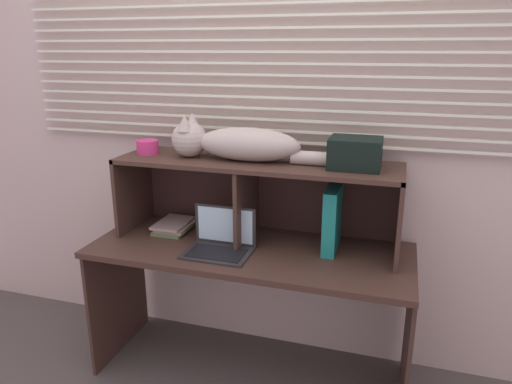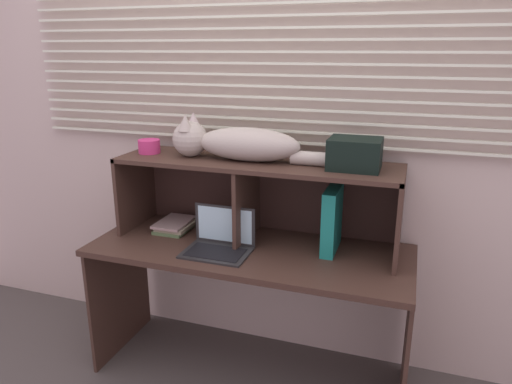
{
  "view_description": "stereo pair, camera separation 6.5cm",
  "coord_description": "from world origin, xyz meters",
  "px_view_note": "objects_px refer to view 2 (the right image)",
  "views": [
    {
      "loc": [
        0.67,
        -1.85,
        1.67
      ],
      "look_at": [
        0.0,
        0.31,
        0.98
      ],
      "focal_mm": 33.21,
      "sensor_mm": 36.0,
      "label": 1
    },
    {
      "loc": [
        0.73,
        -1.83,
        1.67
      ],
      "look_at": [
        0.0,
        0.31,
        0.98
      ],
      "focal_mm": 33.21,
      "sensor_mm": 36.0,
      "label": 2
    }
  ],
  "objects_px": {
    "book_stack": "(176,225)",
    "small_basket": "(149,146)",
    "laptop": "(219,242)",
    "storage_box": "(355,154)",
    "cat": "(235,143)",
    "binder_upright": "(332,219)"
  },
  "relations": [
    {
      "from": "book_stack",
      "to": "small_basket",
      "type": "distance_m",
      "value": 0.45
    },
    {
      "from": "laptop",
      "to": "small_basket",
      "type": "relative_size",
      "value": 2.77
    },
    {
      "from": "book_stack",
      "to": "storage_box",
      "type": "distance_m",
      "value": 1.05
    },
    {
      "from": "laptop",
      "to": "small_basket",
      "type": "distance_m",
      "value": 0.65
    },
    {
      "from": "cat",
      "to": "binder_upright",
      "type": "height_order",
      "value": "cat"
    },
    {
      "from": "cat",
      "to": "small_basket",
      "type": "distance_m",
      "value": 0.49
    },
    {
      "from": "cat",
      "to": "laptop",
      "type": "xyz_separation_m",
      "value": [
        -0.02,
        -0.18,
        -0.46
      ]
    },
    {
      "from": "book_stack",
      "to": "storage_box",
      "type": "height_order",
      "value": "storage_box"
    },
    {
      "from": "storage_box",
      "to": "laptop",
      "type": "bearing_deg",
      "value": -162.97
    },
    {
      "from": "cat",
      "to": "binder_upright",
      "type": "distance_m",
      "value": 0.6
    },
    {
      "from": "cat",
      "to": "binder_upright",
      "type": "relative_size",
      "value": 2.87
    },
    {
      "from": "cat",
      "to": "storage_box",
      "type": "xyz_separation_m",
      "value": [
        0.58,
        0.0,
        -0.01
      ]
    },
    {
      "from": "book_stack",
      "to": "storage_box",
      "type": "relative_size",
      "value": 1.04
    },
    {
      "from": "binder_upright",
      "to": "small_basket",
      "type": "relative_size",
      "value": 2.76
    },
    {
      "from": "binder_upright",
      "to": "storage_box",
      "type": "xyz_separation_m",
      "value": [
        0.09,
        0.0,
        0.33
      ]
    },
    {
      "from": "binder_upright",
      "to": "small_basket",
      "type": "height_order",
      "value": "small_basket"
    },
    {
      "from": "binder_upright",
      "to": "book_stack",
      "type": "relative_size",
      "value": 1.29
    },
    {
      "from": "cat",
      "to": "storage_box",
      "type": "bearing_deg",
      "value": 0.0
    },
    {
      "from": "small_basket",
      "to": "storage_box",
      "type": "relative_size",
      "value": 0.49
    },
    {
      "from": "small_basket",
      "to": "storage_box",
      "type": "bearing_deg",
      "value": 0.0
    },
    {
      "from": "small_basket",
      "to": "storage_box",
      "type": "height_order",
      "value": "storage_box"
    },
    {
      "from": "cat",
      "to": "small_basket",
      "type": "bearing_deg",
      "value": 180.0
    }
  ]
}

